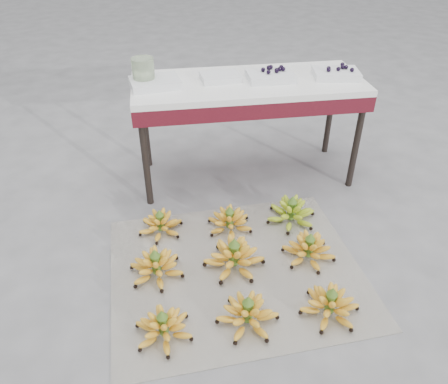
{
  "coord_description": "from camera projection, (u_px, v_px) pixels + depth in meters",
  "views": [
    {
      "loc": [
        -0.41,
        -1.5,
        1.59
      ],
      "look_at": [
        -0.12,
        0.34,
        0.31
      ],
      "focal_mm": 35.0,
      "sensor_mm": 36.0,
      "label": 1
    }
  ],
  "objects": [
    {
      "name": "bunch_front_left",
      "position": [
        163.0,
        327.0,
        1.86
      ],
      "size": [
        0.34,
        0.34,
        0.16
      ],
      "rotation": [
        0.0,
        0.0,
        0.41
      ],
      "color": "yellow",
      "rests_on": "newspaper_mat"
    },
    {
      "name": "bunch_front_right",
      "position": [
        330.0,
        305.0,
        1.96
      ],
      "size": [
        0.32,
        0.32,
        0.16
      ],
      "rotation": [
        0.0,
        0.0,
        -0.21
      ],
      "color": "yellow",
      "rests_on": "newspaper_mat"
    },
    {
      "name": "tray_far_right",
      "position": [
        336.0,
        73.0,
        2.64
      ],
      "size": [
        0.3,
        0.23,
        0.07
      ],
      "color": "silver",
      "rests_on": "vendor_table"
    },
    {
      "name": "ground",
      "position": [
        258.0,
        279.0,
        2.18
      ],
      "size": [
        60.0,
        60.0,
        0.0
      ],
      "primitive_type": "plane",
      "color": "slate",
      "rests_on": "ground"
    },
    {
      "name": "bunch_back_center",
      "position": [
        230.0,
        221.0,
        2.46
      ],
      "size": [
        0.28,
        0.28,
        0.16
      ],
      "rotation": [
        0.0,
        0.0,
        0.09
      ],
      "color": "yellow",
      "rests_on": "newspaper_mat"
    },
    {
      "name": "tray_far_left",
      "position": [
        155.0,
        83.0,
        2.51
      ],
      "size": [
        0.31,
        0.24,
        0.04
      ],
      "color": "silver",
      "rests_on": "vendor_table"
    },
    {
      "name": "bunch_mid_center",
      "position": [
        234.0,
        257.0,
        2.21
      ],
      "size": [
        0.4,
        0.4,
        0.19
      ],
      "rotation": [
        0.0,
        0.0,
        -0.38
      ],
      "color": "yellow",
      "rests_on": "newspaper_mat"
    },
    {
      "name": "bunch_back_right",
      "position": [
        291.0,
        213.0,
        2.52
      ],
      "size": [
        0.37,
        0.37,
        0.18
      ],
      "rotation": [
        0.0,
        0.0,
        -0.35
      ],
      "color": "#9ABC20",
      "rests_on": "newspaper_mat"
    },
    {
      "name": "bunch_front_center",
      "position": [
        248.0,
        314.0,
        1.92
      ],
      "size": [
        0.35,
        0.35,
        0.17
      ],
      "rotation": [
        0.0,
        0.0,
        -0.31
      ],
      "color": "yellow",
      "rests_on": "newspaper_mat"
    },
    {
      "name": "bunch_mid_right",
      "position": [
        309.0,
        249.0,
        2.26
      ],
      "size": [
        0.33,
        0.33,
        0.17
      ],
      "rotation": [
        0.0,
        0.0,
        0.25
      ],
      "color": "yellow",
      "rests_on": "newspaper_mat"
    },
    {
      "name": "bunch_back_left",
      "position": [
        161.0,
        224.0,
        2.44
      ],
      "size": [
        0.3,
        0.3,
        0.15
      ],
      "rotation": [
        0.0,
        0.0,
        -0.22
      ],
      "color": "yellow",
      "rests_on": "newspaper_mat"
    },
    {
      "name": "tray_left",
      "position": [
        220.0,
        77.0,
        2.6
      ],
      "size": [
        0.24,
        0.18,
        0.04
      ],
      "color": "silver",
      "rests_on": "vendor_table"
    },
    {
      "name": "newspaper_mat",
      "position": [
        236.0,
        270.0,
        2.22
      ],
      "size": [
        1.31,
        1.12,
        0.01
      ],
      "primitive_type": "cube",
      "rotation": [
        0.0,
        0.0,
        0.06
      ],
      "color": "silver",
      "rests_on": "ground"
    },
    {
      "name": "bunch_mid_left",
      "position": [
        156.0,
        266.0,
        2.16
      ],
      "size": [
        0.34,
        0.34,
        0.17
      ],
      "rotation": [
        0.0,
        0.0,
        0.3
      ],
      "color": "yellow",
      "rests_on": "newspaper_mat"
    },
    {
      "name": "glass_jar",
      "position": [
        143.0,
        72.0,
        2.49
      ],
      "size": [
        0.17,
        0.17,
        0.16
      ],
      "primitive_type": "cylinder",
      "rotation": [
        0.0,
        0.0,
        -0.43
      ],
      "color": "beige",
      "rests_on": "vendor_table"
    },
    {
      "name": "tray_right",
      "position": [
        271.0,
        76.0,
        2.6
      ],
      "size": [
        0.27,
        0.2,
        0.07
      ],
      "color": "silver",
      "rests_on": "vendor_table"
    },
    {
      "name": "vendor_table",
      "position": [
        248.0,
        92.0,
        2.65
      ],
      "size": [
        1.39,
        0.55,
        0.66
      ],
      "color": "black",
      "rests_on": "ground"
    }
  ]
}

